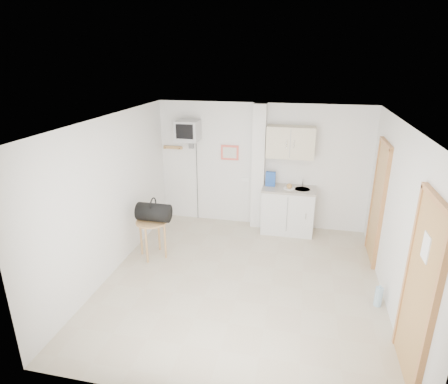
% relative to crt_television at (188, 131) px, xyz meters
% --- Properties ---
extents(ground, '(4.50, 4.50, 0.00)m').
position_rel_crt_television_xyz_m(ground, '(1.45, -2.02, -1.94)').
color(ground, '#BAAE95').
rests_on(ground, ground).
extents(room_envelope, '(4.24, 4.54, 2.55)m').
position_rel_crt_television_xyz_m(room_envelope, '(1.69, -1.93, -0.40)').
color(room_envelope, white).
rests_on(room_envelope, ground).
extents(kitchenette, '(1.03, 0.58, 2.10)m').
position_rel_crt_television_xyz_m(kitchenette, '(2.02, -0.02, -1.13)').
color(kitchenette, silver).
rests_on(kitchenette, ground).
extents(crt_television, '(0.44, 0.45, 2.15)m').
position_rel_crt_television_xyz_m(crt_television, '(0.00, 0.00, 0.00)').
color(crt_television, slate).
rests_on(crt_television, ground).
extents(round_table, '(0.54, 0.54, 0.68)m').
position_rel_crt_television_xyz_m(round_table, '(-0.20, -1.56, -1.37)').
color(round_table, tan).
rests_on(round_table, ground).
extents(duffel_bag, '(0.57, 0.32, 0.42)m').
position_rel_crt_television_xyz_m(duffel_bag, '(-0.16, -1.54, -1.10)').
color(duffel_bag, black).
rests_on(duffel_bag, round_table).
extents(water_bottle, '(0.11, 0.11, 0.32)m').
position_rel_crt_television_xyz_m(water_bottle, '(3.43, -2.19, -1.79)').
color(water_bottle, '#96BACE').
rests_on(water_bottle, ground).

